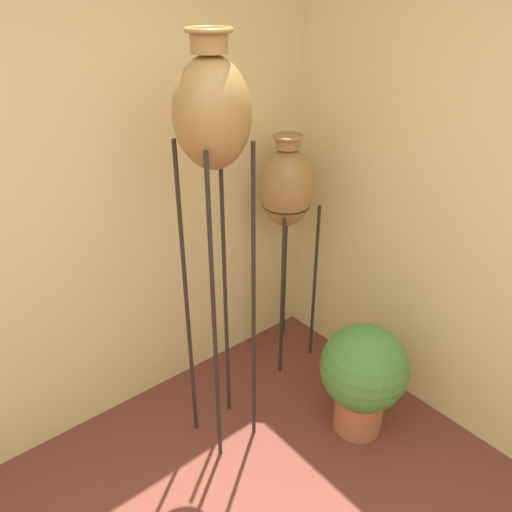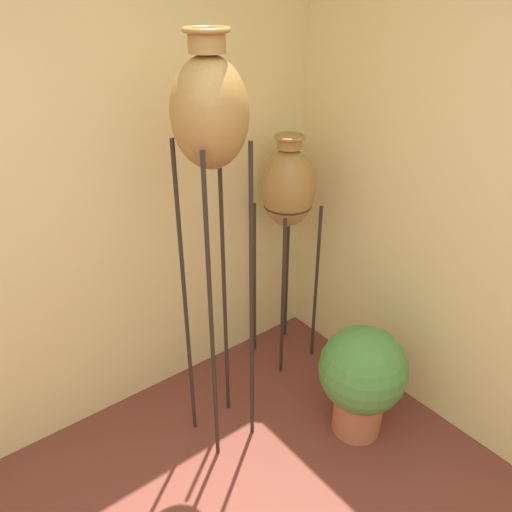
# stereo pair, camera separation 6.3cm
# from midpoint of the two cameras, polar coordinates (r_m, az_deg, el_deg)

# --- Properties ---
(vase_stand_tall) EXTENTS (0.32, 0.32, 2.05)m
(vase_stand_tall) POSITION_cam_midpoint_polar(r_m,az_deg,el_deg) (2.05, -5.91, 14.81)
(vase_stand_tall) COLOR #28231E
(vase_stand_tall) RESTS_ON ground_plane
(vase_stand_medium) EXTENTS (0.31, 0.31, 1.48)m
(vase_stand_medium) POSITION_cam_midpoint_polar(r_m,az_deg,el_deg) (2.86, 2.85, 7.51)
(vase_stand_medium) COLOR #28231E
(vase_stand_medium) RESTS_ON ground_plane
(potted_plant) EXTENTS (0.46, 0.46, 0.65)m
(potted_plant) POSITION_cam_midpoint_polar(r_m,az_deg,el_deg) (2.75, 11.48, -13.11)
(potted_plant) COLOR #B26647
(potted_plant) RESTS_ON ground_plane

